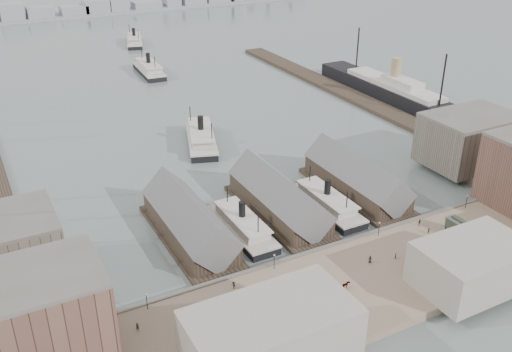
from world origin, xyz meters
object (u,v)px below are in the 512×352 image
tram (464,231)px  horse_cart_right (422,252)px  ferry_docked_west (242,225)px  horse_cart_left (222,318)px  horse_cart_center (343,286)px  ocean_steamer (394,91)px

tram → horse_cart_right: size_ratio=2.24×
horse_cart_right → ferry_docked_west: bearing=36.4°
ferry_docked_west → horse_cart_left: bearing=-123.0°
horse_cart_left → horse_cart_center: horse_cart_center is taller
horse_cart_left → ocean_steamer: bearing=-46.7°
tram → horse_cart_center: 38.96m
horse_cart_left → horse_cart_right: 51.79m
ferry_docked_west → horse_cart_center: size_ratio=5.37×
tram → horse_cart_center: (-38.83, -2.94, -1.10)m
ferry_docked_west → horse_cart_center: ferry_docked_west is taller
horse_cart_left → horse_cart_center: bearing=-90.1°
ocean_steamer → horse_cart_center: size_ratio=17.93×
horse_cart_center → ferry_docked_west: bearing=3.2°
ferry_docked_west → ocean_steamer: bearing=31.8°
ferry_docked_west → horse_cart_left: (-20.04, -30.80, 0.54)m
ferry_docked_west → tram: ferry_docked_west is taller
horse_cart_center → horse_cart_right: horse_cart_center is taller
horse_cart_left → horse_cart_center: 27.52m
horse_cart_center → ocean_steamer: bearing=-53.8°
ferry_docked_west → horse_cart_right: ferry_docked_west is taller
ocean_steamer → tram: size_ratio=8.41×
tram → horse_cart_left: 66.22m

